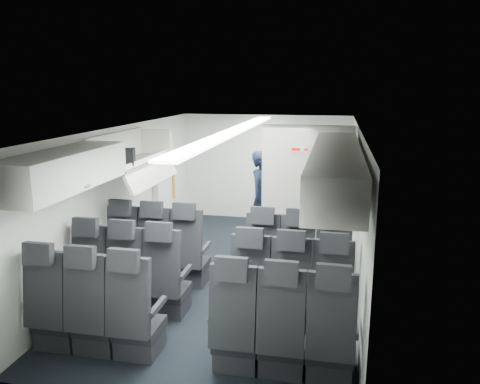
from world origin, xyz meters
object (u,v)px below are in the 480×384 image
at_px(galley_unit, 311,178).
at_px(flight_attendant, 262,197).
at_px(seat_row_mid, 209,288).
at_px(seat_row_rear, 185,326).
at_px(seat_row_front, 226,260).
at_px(boarding_door, 165,185).
at_px(carry_on_bag, 118,159).

bearing_deg(galley_unit, flight_attendant, -121.90).
height_order(seat_row_mid, galley_unit, galley_unit).
bearing_deg(seat_row_rear, galley_unit, 79.35).
distance_m(galley_unit, flight_attendant, 1.47).
relative_size(seat_row_front, flight_attendant, 2.03).
bearing_deg(seat_row_front, boarding_door, 128.16).
bearing_deg(boarding_door, flight_attendant, -2.31).
xyz_separation_m(boarding_door, flight_attendant, (1.82, -0.07, -0.13)).
relative_size(seat_row_rear, galley_unit, 1.75).
bearing_deg(seat_row_front, seat_row_mid, -90.00).
height_order(seat_row_front, seat_row_mid, same).
distance_m(flight_attendant, carry_on_bag, 2.84).
bearing_deg(carry_on_bag, flight_attendant, 33.90).
distance_m(galley_unit, boarding_door, 2.84).
bearing_deg(seat_row_rear, boarding_door, 112.87).
height_order(seat_row_front, galley_unit, galley_unit).
height_order(seat_row_mid, seat_row_rear, same).
height_order(seat_row_mid, boarding_door, boarding_door).
distance_m(galley_unit, carry_on_bag, 4.21).
relative_size(seat_row_front, carry_on_bag, 7.78).
distance_m(seat_row_front, seat_row_mid, 0.90).
bearing_deg(seat_row_mid, seat_row_front, 90.00).
relative_size(galley_unit, boarding_door, 1.02).
relative_size(galley_unit, carry_on_bag, 4.44).
relative_size(galley_unit, flight_attendant, 1.16).
xyz_separation_m(galley_unit, carry_on_bag, (-2.39, -3.37, 0.82)).
bearing_deg(seat_row_rear, seat_row_front, 90.00).
bearing_deg(flight_attendant, seat_row_mid, -161.27).
relative_size(seat_row_mid, boarding_door, 1.79).
relative_size(flight_attendant, carry_on_bag, 3.83).
bearing_deg(boarding_door, galley_unit, 24.28).
bearing_deg(carry_on_bag, seat_row_front, -14.23).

